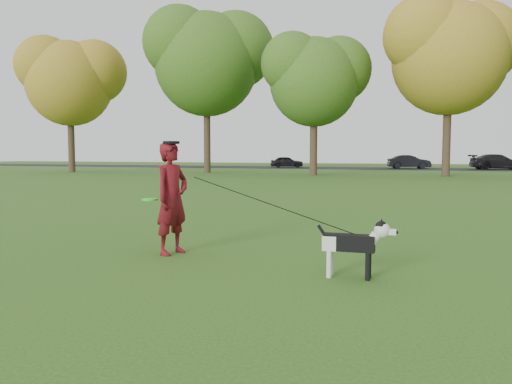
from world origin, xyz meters
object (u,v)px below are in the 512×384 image
(dog, at_px, (355,242))
(car_left, at_px, (287,162))
(man, at_px, (172,198))
(car_mid, at_px, (409,162))
(car_right, at_px, (498,162))

(dog, xyz_separation_m, car_left, (-10.94, 40.17, 0.11))
(man, bearing_deg, car_mid, 11.50)
(man, bearing_deg, car_right, 1.47)
(man, xyz_separation_m, dog, (2.71, -0.63, -0.38))
(car_left, height_order, car_mid, car_mid)
(car_left, relative_size, car_mid, 0.86)
(car_right, bearing_deg, car_mid, 76.93)
(car_right, bearing_deg, man, 152.75)
(car_left, bearing_deg, dog, 178.22)
(man, xyz_separation_m, car_left, (-8.23, 39.54, -0.27))
(car_left, relative_size, car_right, 0.70)
(man, xyz_separation_m, car_right, (9.99, 39.54, -0.16))
(man, bearing_deg, dog, -87.42)
(car_mid, height_order, car_right, car_right)
(car_mid, bearing_deg, man, 162.24)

